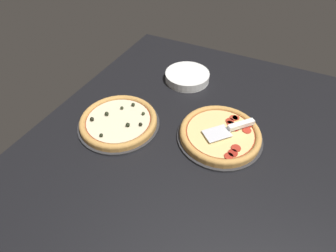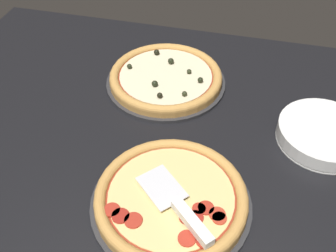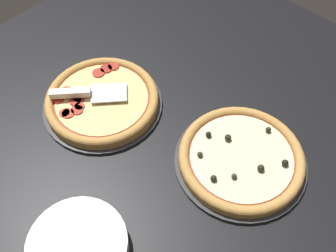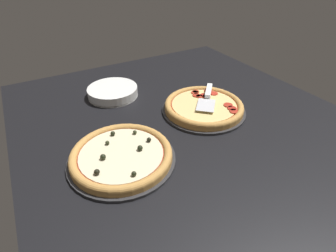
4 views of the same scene
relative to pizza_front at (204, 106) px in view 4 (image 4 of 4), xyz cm
name	(u,v)px [view 4 (image 4 of 4)]	position (x,y,z in cm)	size (l,w,h in cm)	color
ground_plane	(191,128)	(-5.14, 9.71, -4.39)	(145.86, 123.90, 3.60)	black
pizza_pan_front	(203,110)	(-0.03, 0.05, -2.09)	(33.97, 33.97, 1.00)	#2D2D30
pizza_front	(204,106)	(0.00, 0.00, 0.00)	(31.93, 31.93, 3.22)	#C68E47
pizza_pan_back	(122,159)	(-11.40, 40.28, -2.09)	(34.07, 34.07, 1.00)	#2D2D30
pizza_back	(121,155)	(-11.40, 40.28, -0.19)	(32.03, 32.03, 3.82)	#C68E47
serving_spatula	(208,94)	(3.63, -4.54, 2.41)	(18.74, 17.72, 2.00)	silver
plate_stack	(113,92)	(31.40, 27.54, -0.49)	(22.21, 22.21, 4.20)	white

